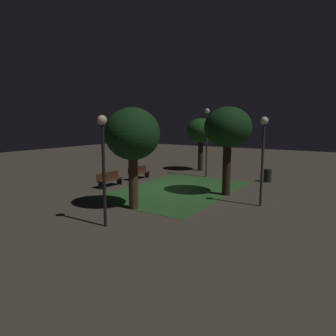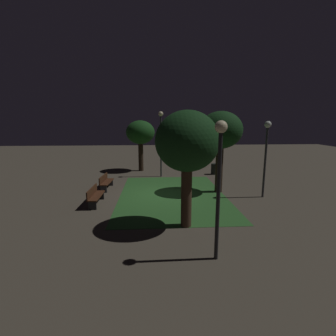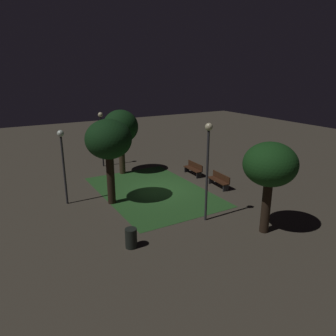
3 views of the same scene
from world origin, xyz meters
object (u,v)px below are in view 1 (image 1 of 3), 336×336
at_px(tree_back_left, 228,129).
at_px(lamp_post_near_wall, 207,131).
at_px(bench_lawn_edge, 139,172).
at_px(lamp_post_plaza_west, 103,151).
at_px(tree_lawn_side, 201,131).
at_px(tree_right_canopy, 133,135).
at_px(lamp_post_path_center, 263,146).
at_px(trash_bin, 268,176).
at_px(bench_near_trees, 110,179).

height_order(tree_back_left, lamp_post_near_wall, lamp_post_near_wall).
bearing_deg(bench_lawn_edge, lamp_post_plaza_west, 30.72).
distance_m(tree_lawn_side, tree_right_canopy, 11.72).
distance_m(tree_back_left, lamp_post_near_wall, 5.51).
xyz_separation_m(tree_back_left, lamp_post_path_center, (1.18, 2.22, -0.71)).
xyz_separation_m(lamp_post_path_center, lamp_post_near_wall, (-5.57, -5.52, 0.41)).
bearing_deg(tree_lawn_side, lamp_post_plaza_west, 11.98).
bearing_deg(lamp_post_plaza_west, trash_bin, 166.26).
bearing_deg(tree_right_canopy, bench_lawn_edge, -143.46).
bearing_deg(lamp_post_path_center, tree_lawn_side, -137.82).
relative_size(tree_back_left, lamp_post_path_center, 1.13).
relative_size(tree_back_left, trash_bin, 5.53).
bearing_deg(tree_right_canopy, tree_lawn_side, -168.42).
distance_m(tree_lawn_side, tree_back_left, 8.36).
height_order(lamp_post_plaza_west, trash_bin, lamp_post_plaza_west).
xyz_separation_m(bench_near_trees, lamp_post_path_center, (-0.68, 9.11, 2.40)).
bearing_deg(lamp_post_path_center, tree_right_canopy, -53.39).
distance_m(bench_lawn_edge, lamp_post_path_center, 9.67).
bearing_deg(lamp_post_path_center, lamp_post_near_wall, -135.28).
height_order(bench_near_trees, tree_lawn_side, tree_lawn_side).
bearing_deg(bench_near_trees, bench_lawn_edge, 180.00).
height_order(tree_back_left, lamp_post_path_center, tree_back_left).
xyz_separation_m(tree_back_left, lamp_post_near_wall, (-4.39, -3.31, -0.30)).
bearing_deg(bench_near_trees, lamp_post_near_wall, 150.19).
xyz_separation_m(bench_lawn_edge, tree_right_canopy, (5.79, 4.29, 2.89)).
bearing_deg(tree_right_canopy, trash_bin, 159.74).
height_order(bench_lawn_edge, trash_bin, bench_lawn_edge).
bearing_deg(trash_bin, lamp_post_plaza_west, -13.74).
xyz_separation_m(lamp_post_path_center, lamp_post_plaza_west, (6.02, -4.21, 0.01)).
bearing_deg(bench_lawn_edge, bench_near_trees, -0.00).
relative_size(bench_lawn_edge, tree_back_left, 0.38).
height_order(lamp_post_near_wall, lamp_post_plaza_west, lamp_post_near_wall).
bearing_deg(bench_lawn_edge, tree_right_canopy, 36.54).
relative_size(bench_lawn_edge, lamp_post_plaza_west, 0.43).
bearing_deg(trash_bin, lamp_post_near_wall, -83.38).
bearing_deg(lamp_post_near_wall, lamp_post_plaza_west, 6.45).
relative_size(tree_lawn_side, tree_back_left, 0.89).
xyz_separation_m(tree_right_canopy, lamp_post_near_wall, (-9.15, -0.71, -0.07)).
bearing_deg(lamp_post_path_center, bench_near_trees, -85.72).
height_order(lamp_post_near_wall, trash_bin, lamp_post_near_wall).
bearing_deg(tree_right_canopy, lamp_post_path_center, 126.61).
relative_size(lamp_post_path_center, lamp_post_plaza_west, 1.00).
relative_size(bench_near_trees, lamp_post_plaza_west, 0.43).
bearing_deg(lamp_post_near_wall, lamp_post_path_center, 44.72).
bearing_deg(lamp_post_plaza_west, tree_right_canopy, -166.14).
relative_size(tree_lawn_side, tree_right_canopy, 0.92).
xyz_separation_m(bench_lawn_edge, lamp_post_path_center, (2.22, 9.10, 2.40)).
relative_size(tree_right_canopy, trash_bin, 5.35).
distance_m(tree_lawn_side, trash_bin, 6.78).
xyz_separation_m(tree_right_canopy, lamp_post_plaza_west, (2.45, 0.60, -0.48)).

